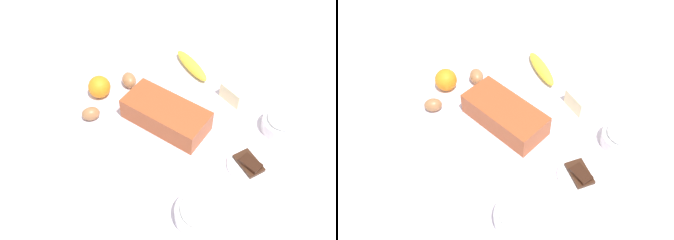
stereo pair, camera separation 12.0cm
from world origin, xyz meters
The scene contains 10 objects.
ground_plane centered at (0.00, 0.00, -0.01)m, with size 2.40×2.40×0.02m, color silver.
loaf_pan centered at (-0.02, 0.01, 0.04)m, with size 0.30×0.18×0.08m.
flour_bowl centered at (0.28, -0.17, 0.03)m, with size 0.14×0.14×0.07m.
sugar_bowl centered at (0.27, 0.25, 0.03)m, with size 0.12×0.12×0.07m.
banana centered at (-0.14, 0.27, 0.02)m, with size 0.19×0.04×0.04m, color yellow.
orange_fruit centered at (-0.28, -0.06, 0.04)m, with size 0.08×0.08×0.08m, color orange.
butter_block centered at (0.07, 0.26, 0.03)m, with size 0.09×0.06×0.06m, color #F4EDB2.
egg_near_butter centered at (-0.21, -0.15, 0.02)m, with size 0.05×0.05×0.06m, color #9B683E.
egg_beside_bowl centered at (-0.24, 0.05, 0.02)m, with size 0.05×0.05×0.07m, color #A26D42.
chocolate_plate centered at (0.28, 0.06, 0.01)m, with size 0.13×0.13×0.03m.
Camera 2 is at (0.62, -0.46, 0.96)m, focal length 39.97 mm.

